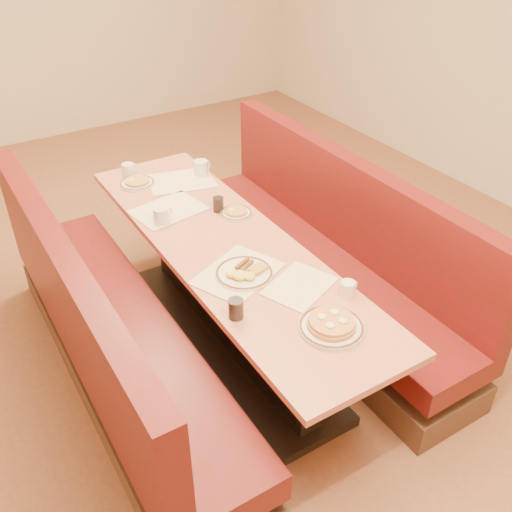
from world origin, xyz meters
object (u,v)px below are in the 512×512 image
diner_table (228,296)px  eggs_plate (244,273)px  coffee_mug_a (348,288)px  soda_tumbler_near (236,309)px  soda_tumbler_mid (218,204)px  coffee_mug_b (162,215)px  booth_right (325,261)px  coffee_mug_c (201,167)px  coffee_mug_d (129,170)px  booth_left (111,342)px  pancake_plate (331,325)px

diner_table → eggs_plate: 0.51m
coffee_mug_a → soda_tumbler_near: bearing=161.2°
coffee_mug_a → soda_tumbler_mid: 1.08m
eggs_plate → coffee_mug_b: size_ratio=2.32×
booth_right → soda_tumbler_near: bearing=-150.1°
coffee_mug_a → soda_tumbler_mid: (-0.14, 1.07, 0.00)m
coffee_mug_c → soda_tumbler_mid: size_ratio=1.47×
coffee_mug_d → diner_table: bearing=-105.5°
diner_table → soda_tumbler_near: (-0.27, -0.58, 0.43)m
soda_tumbler_mid → diner_table: bearing=-111.9°
coffee_mug_c → soda_tumbler_mid: coffee_mug_c is taller
coffee_mug_d → soda_tumbler_near: (-0.12, -1.68, 0.00)m
soda_tumbler_mid → coffee_mug_a: bearing=-82.4°
eggs_plate → coffee_mug_a: 0.54m
coffee_mug_b → soda_tumbler_near: soda_tumbler_near is taller
booth_left → coffee_mug_a: (1.02, -0.72, 0.43)m
coffee_mug_b → booth_right: bearing=-36.4°
booth_left → coffee_mug_b: bearing=37.8°
diner_table → booth_right: 0.73m
pancake_plate → diner_table: bearing=93.7°
diner_table → coffee_mug_c: size_ratio=18.58×
soda_tumbler_mid → coffee_mug_c: bearing=74.1°
diner_table → coffee_mug_c: (0.28, 0.85, 0.43)m
coffee_mug_c → soda_tumbler_near: 1.53m
coffee_mug_d → eggs_plate: bearing=-110.0°
coffee_mug_b → coffee_mug_d: coffee_mug_b is taller
pancake_plate → coffee_mug_a: (0.23, 0.16, 0.02)m
diner_table → booth_left: (-0.73, 0.00, -0.01)m
eggs_plate → coffee_mug_a: bearing=-48.8°
booth_left → booth_right: bearing=0.0°
soda_tumbler_mid → pancake_plate: bearing=-93.9°
coffee_mug_c → coffee_mug_d: bearing=133.2°
coffee_mug_a → coffee_mug_b: size_ratio=0.80×
diner_table → booth_right: booth_right is taller
diner_table → eggs_plate: size_ratio=8.35×
eggs_plate → diner_table: bearing=77.3°
booth_right → soda_tumbler_mid: booth_right is taller
coffee_mug_b → soda_tumbler_near: (-0.06, -0.98, -0.00)m
coffee_mug_c → coffee_mug_d: (-0.43, 0.25, -0.01)m
pancake_plate → coffee_mug_b: (-0.27, 1.29, 0.03)m
coffee_mug_d → soda_tumbler_near: bearing=-117.3°
pancake_plate → coffee_mug_d: bearing=95.9°
pancake_plate → coffee_mug_a: coffee_mug_a is taller
coffee_mug_a → coffee_mug_d: (-0.43, 1.82, 0.00)m
diner_table → coffee_mug_b: (-0.21, 0.40, 0.43)m
booth_right → coffee_mug_c: size_ratio=18.58×
booth_right → soda_tumbler_near: 1.24m
coffee_mug_a → eggs_plate: bearing=127.0°
coffee_mug_b → coffee_mug_d: (0.06, 0.70, -0.01)m
diner_table → coffee_mug_d: coffee_mug_d is taller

